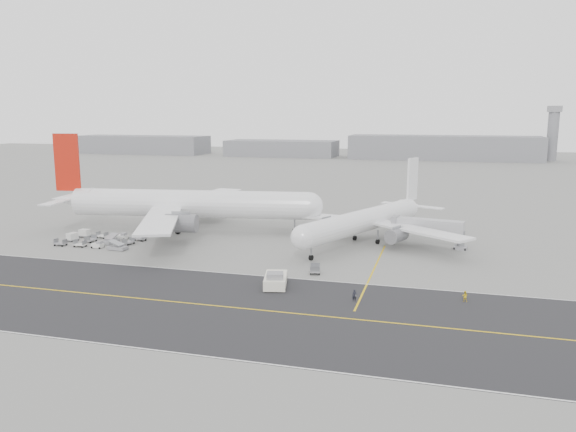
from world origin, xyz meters
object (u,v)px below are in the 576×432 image
(airliner_a, at_px, (184,204))
(jet_bridge, at_px, (429,227))
(ground_crew_a, at_px, (354,296))
(pushback_tug, at_px, (276,280))
(ground_crew_b, at_px, (465,296))
(airliner_b, at_px, (366,220))
(control_tower, at_px, (553,132))

(airliner_a, relative_size, jet_bridge, 4.17)
(jet_bridge, height_order, ground_crew_a, jet_bridge)
(pushback_tug, relative_size, jet_bridge, 0.61)
(ground_crew_b, bearing_deg, airliner_a, -25.43)
(airliner_b, height_order, jet_bridge, airliner_b)
(control_tower, relative_size, airliner_a, 0.49)
(ground_crew_a, bearing_deg, airliner_b, 82.10)
(control_tower, distance_m, pushback_tug, 285.10)
(jet_bridge, bearing_deg, ground_crew_b, -70.37)
(airliner_b, bearing_deg, jet_bridge, 23.54)
(control_tower, relative_size, pushback_tug, 3.36)
(ground_crew_a, distance_m, ground_crew_b, 15.81)
(airliner_b, bearing_deg, ground_crew_b, -37.38)
(jet_bridge, height_order, ground_crew_b, jet_bridge)
(pushback_tug, xyz_separation_m, jet_bridge, (22.04, 34.47, 2.91))
(ground_crew_b, bearing_deg, pushback_tug, 5.23)
(control_tower, bearing_deg, airliner_a, -116.06)
(airliner_a, bearing_deg, jet_bridge, -99.00)
(jet_bridge, xyz_separation_m, ground_crew_b, (6.12, -33.99, -3.19))
(pushback_tug, bearing_deg, control_tower, 59.93)
(control_tower, xyz_separation_m, ground_crew_a, (-70.63, -275.96, -15.37))
(pushback_tug, relative_size, ground_crew_b, 5.84)
(control_tower, xyz_separation_m, pushback_tug, (-83.57, -272.16, -15.18))
(jet_bridge, relative_size, ground_crew_a, 8.70)
(ground_crew_a, bearing_deg, control_tower, 62.31)
(control_tower, distance_m, airliner_a, 264.16)
(pushback_tug, height_order, ground_crew_a, pushback_tug)
(airliner_b, distance_m, ground_crew_a, 38.65)
(pushback_tug, bearing_deg, ground_crew_a, -29.40)
(airliner_b, relative_size, ground_crew_a, 25.57)
(ground_crew_a, bearing_deg, airliner_a, 126.09)
(airliner_b, relative_size, jet_bridge, 2.94)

